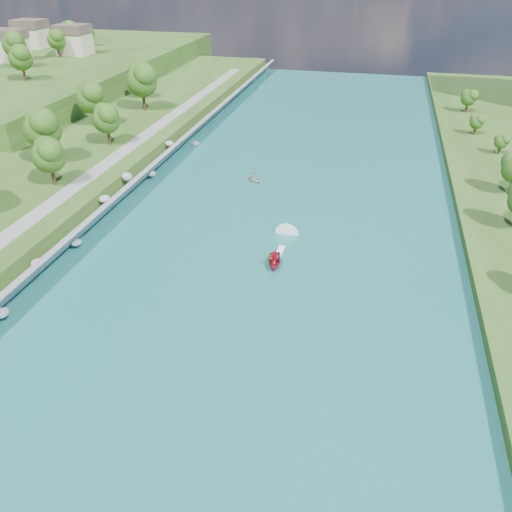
# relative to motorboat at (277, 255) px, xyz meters

# --- Properties ---
(ground) EXTENTS (260.00, 260.00, 0.00)m
(ground) POSITION_rel_motorboat_xyz_m (-2.53, -15.40, -0.70)
(ground) COLOR #2D5119
(ground) RESTS_ON ground
(river_water) EXTENTS (55.00, 240.00, 0.10)m
(river_water) POSITION_rel_motorboat_xyz_m (-2.53, 4.60, -0.65)
(river_water) COLOR #185B5E
(river_water) RESTS_ON ground
(ridge_west) EXTENTS (60.00, 120.00, 9.00)m
(ridge_west) POSITION_rel_motorboat_xyz_m (-85.03, 79.60, 3.80)
(ridge_west) COLOR #2D5119
(ridge_west) RESTS_ON ground
(riprap_bank) EXTENTS (4.36, 236.00, 4.24)m
(riprap_bank) POSITION_rel_motorboat_xyz_m (-28.39, 3.78, 1.10)
(riprap_bank) COLOR slate
(riprap_bank) RESTS_ON ground
(riverside_path) EXTENTS (3.00, 200.00, 0.10)m
(riverside_path) POSITION_rel_motorboat_xyz_m (-35.03, 4.60, 2.85)
(riverside_path) COLOR gray
(riverside_path) RESTS_ON berm_west
(ridge_houses) EXTENTS (29.50, 29.50, 8.40)m
(ridge_houses) POSITION_rel_motorboat_xyz_m (-91.20, 84.60, 12.61)
(ridge_houses) COLOR beige
(ridge_houses) RESTS_ON ridge_west
(trees_ridge) EXTENTS (17.39, 55.53, 10.79)m
(trees_ridge) POSITION_rel_motorboat_xyz_m (-81.64, 74.43, 13.29)
(trees_ridge) COLOR #284913
(trees_ridge) RESTS_ON ridge_west
(motorboat) EXTENTS (3.60, 18.72, 2.17)m
(motorboat) POSITION_rel_motorboat_xyz_m (0.00, 0.00, 0.00)
(motorboat) COLOR #AC0D24
(motorboat) RESTS_ON river_water
(raft) EXTENTS (4.04, 3.99, 1.55)m
(raft) POSITION_rel_motorboat_xyz_m (-9.50, 25.26, -0.22)
(raft) COLOR #979BA0
(raft) RESTS_ON river_water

